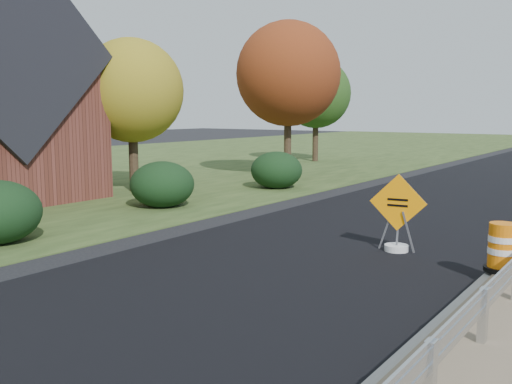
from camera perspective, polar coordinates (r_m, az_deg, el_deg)
The scene contains 9 objects.
grass_verge_near at distance 34.72m, azimuth -12.40°, elevation 2.75°, with size 30.00×120.00×0.03m, color #2F431C.
milled_overlay at distance 24.18m, azimuth 20.65°, elevation 0.17°, with size 7.20×120.00×0.01m, color black.
hedge_mid at distance 18.78m, azimuth -9.36°, elevation 0.77°, with size 2.09×2.09×1.52m, color black.
hedge_north at distance 23.11m, azimuth 2.06°, elevation 2.22°, with size 2.09×2.09×1.52m, color black.
tree_near_yellow at distance 22.56m, azimuth -12.34°, elevation 9.85°, with size 3.96×3.96×5.88m.
tree_near_red at distance 27.50m, azimuth 3.23°, elevation 11.70°, with size 4.95×4.95×7.35m.
tree_near_back at distance 35.87m, azimuth 6.02°, elevation 9.77°, with size 4.29×4.29×6.37m.
caution_sign at distance 13.09m, azimuth 13.91°, elevation -3.91°, with size 1.25×0.53×1.74m.
barrel_median_near at distance 11.24m, azimuth 23.39°, elevation -5.19°, with size 0.60×0.60×0.89m.
Camera 1 is at (1.64, -13.21, 3.10)m, focal length 40.00 mm.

